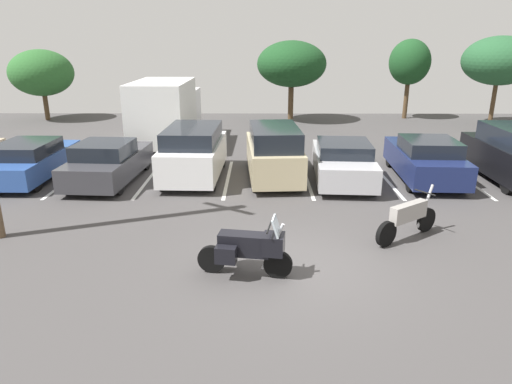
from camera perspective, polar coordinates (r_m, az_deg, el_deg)
ground at (r=10.66m, az=4.74°, el=-9.21°), size 44.00×44.00×0.10m
motorcycle_touring at (r=9.91m, az=-0.97°, el=-6.91°), size 2.06×0.97×1.38m
motorcycle_second at (r=12.35m, az=18.26°, el=-3.07°), size 1.89×1.42×1.29m
parking_stripes at (r=16.91m, az=1.39°, el=1.69°), size 26.04×4.82×0.01m
car_blue at (r=18.64m, az=-26.02°, el=3.55°), size 1.93×4.64×1.39m
car_charcoal at (r=17.22m, az=-17.74°, el=3.51°), size 2.20×4.56×1.47m
car_white at (r=16.89m, az=-7.68°, el=4.87°), size 2.07×4.45×1.90m
car_champagne at (r=16.60m, az=2.19°, el=4.86°), size 2.04×4.48×1.97m
car_silver at (r=16.74m, az=10.66°, el=3.71°), size 2.22×4.61×1.44m
car_navy at (r=17.72m, az=20.11°, el=3.85°), size 2.16×4.79×1.55m
box_truck at (r=22.44m, az=-11.00°, el=9.73°), size 2.47×6.28×3.05m
tree_rear at (r=28.62m, az=4.41°, el=15.44°), size 4.12×4.12×4.75m
tree_far_left at (r=30.30m, az=27.83°, el=14.10°), size 4.08×4.08×5.01m
tree_center_left at (r=31.01m, az=18.42°, el=14.92°), size 2.51×2.51×4.83m
tree_right at (r=31.83m, az=-24.92°, el=13.17°), size 3.78×3.78×4.24m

